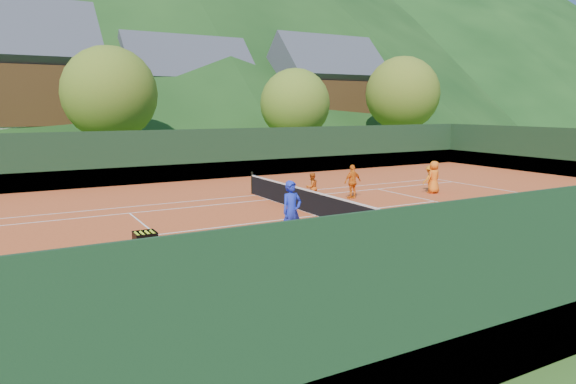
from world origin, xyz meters
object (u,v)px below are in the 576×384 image
student_b (353,182)px  chalet_mid (187,100)px  student_a (312,187)px  chalet_left (7,90)px  ball_hopper (145,241)px  student_d (430,179)px  coach (292,212)px  tennis_net (317,203)px  chalet_right (325,98)px  student_c (434,177)px

student_b → chalet_mid: bearing=-98.6°
student_a → chalet_mid: bearing=-106.0°
chalet_left → chalet_mid: bearing=14.0°
ball_hopper → student_d: bearing=19.4°
coach → chalet_mid: (8.86, 37.02, 3.98)m
student_d → coach: bearing=19.8°
chalet_mid → student_a: bearing=-98.2°
tennis_net → ball_hopper: (-7.61, -3.51, 0.25)m
coach → chalet_mid: chalet_mid is taller
tennis_net → chalet_right: size_ratio=1.01×
coach → student_d: size_ratio=1.44×
student_a → student_b: size_ratio=0.82×
student_b → ball_hopper: bearing=24.0°
ball_hopper → chalet_mid: (13.61, 37.51, 4.22)m
coach → chalet_left: 34.10m
student_a → student_d: student_d is taller
student_a → chalet_mid: size_ratio=0.10×
tennis_net → chalet_right: 36.37m
student_d → chalet_left: size_ratio=0.10×
student_d → tennis_net: student_d is taller
coach → chalet_right: chalet_right is taller
ball_hopper → chalet_left: (-2.39, 33.51, 4.88)m
student_c → student_a: bearing=-16.5°
student_a → student_b: student_b is taller
student_c → student_d: bearing=-97.2°
student_b → chalet_right: chalet_right is taller
student_d → tennis_net: 8.23m
student_b → tennis_net: size_ratio=0.13×
student_b → ball_hopper: (-11.14, -5.96, -0.06)m
student_b → tennis_net: bearing=30.5°
student_c → student_b: bearing=-16.8°
student_b → chalet_right: bearing=-125.0°
chalet_left → ball_hopper: bearing=-85.9°
coach → chalet_right: 40.38m
student_d → ball_hopper: (-15.60, -5.49, 0.06)m
student_d → chalet_mid: chalet_mid is taller
chalet_left → chalet_right: size_ratio=1.16×
student_a → ball_hopper: student_a is taller
student_c → ball_hopper: size_ratio=1.63×
student_b → tennis_net: (-3.54, -2.44, -0.30)m
student_d → student_c: bearing=85.2°
coach → ball_hopper: coach is taller
student_b → chalet_right: 32.41m
coach → student_c: (10.85, 4.71, -0.17)m
student_a → chalet_mid: chalet_mid is taller
ball_hopper → chalet_left: size_ratio=0.07×
chalet_right → student_d: bearing=-113.2°
coach → student_d: 11.94m
tennis_net → chalet_left: size_ratio=0.87×
chalet_left → student_a: bearing=-67.2°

